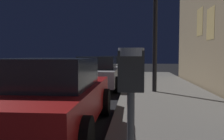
# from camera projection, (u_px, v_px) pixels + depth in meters

# --- Properties ---
(parking_meter) EXTENTS (0.19, 0.19, 1.39)m
(parking_meter) POSITION_uv_depth(u_px,v_px,m) (131.00, 94.00, 1.72)
(parking_meter) COLOR #59595B
(parking_meter) RESTS_ON sidewalk
(car_red) EXTENTS (2.07, 4.17, 1.43)m
(car_red) POSITION_uv_depth(u_px,v_px,m) (51.00, 96.00, 4.53)
(car_red) COLOR maroon
(car_red) RESTS_ON ground
(car_silver) EXTENTS (2.04, 4.38, 1.43)m
(car_silver) POSITION_uv_depth(u_px,v_px,m) (98.00, 73.00, 10.50)
(car_silver) COLOR #B7B7BF
(car_silver) RESTS_ON ground
(car_white) EXTENTS (2.17, 4.52, 1.43)m
(car_white) POSITION_uv_depth(u_px,v_px,m) (112.00, 66.00, 17.09)
(car_white) COLOR silver
(car_white) RESTS_ON ground
(car_blue) EXTENTS (2.23, 4.43, 1.43)m
(car_blue) POSITION_uv_depth(u_px,v_px,m) (118.00, 63.00, 22.95)
(car_blue) COLOR navy
(car_blue) RESTS_ON ground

